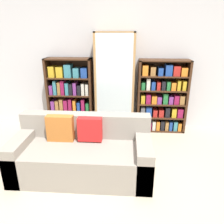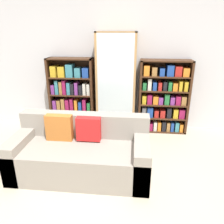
{
  "view_description": "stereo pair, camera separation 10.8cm",
  "coord_description": "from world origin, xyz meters",
  "px_view_note": "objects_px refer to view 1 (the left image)",
  "views": [
    {
      "loc": [
        0.42,
        -1.85,
        1.85
      ],
      "look_at": [
        0.2,
        1.39,
        0.63
      ],
      "focal_mm": 35.0,
      "sensor_mm": 36.0,
      "label": 1
    },
    {
      "loc": [
        0.53,
        -1.84,
        1.85
      ],
      "look_at": [
        0.2,
        1.39,
        0.63
      ],
      "focal_mm": 35.0,
      "sensor_mm": 36.0,
      "label": 2
    }
  ],
  "objects_px": {
    "couch": "(83,154)",
    "wine_bottle": "(145,131)",
    "display_cabinet": "(115,84)",
    "bookshelf_right": "(162,98)",
    "bookshelf_left": "(70,97)"
  },
  "relations": [
    {
      "from": "couch",
      "to": "wine_bottle",
      "type": "distance_m",
      "value": 1.43
    },
    {
      "from": "display_cabinet",
      "to": "bookshelf_right",
      "type": "bearing_deg",
      "value": 1.1
    },
    {
      "from": "bookshelf_right",
      "to": "wine_bottle",
      "type": "xyz_separation_m",
      "value": [
        -0.32,
        -0.39,
        -0.51
      ]
    },
    {
      "from": "bookshelf_left",
      "to": "wine_bottle",
      "type": "relative_size",
      "value": 3.98
    },
    {
      "from": "bookshelf_left",
      "to": "display_cabinet",
      "type": "relative_size",
      "value": 0.75
    },
    {
      "from": "couch",
      "to": "bookshelf_left",
      "type": "bearing_deg",
      "value": 109.28
    },
    {
      "from": "bookshelf_left",
      "to": "display_cabinet",
      "type": "bearing_deg",
      "value": -1.12
    },
    {
      "from": "bookshelf_right",
      "to": "bookshelf_left",
      "type": "bearing_deg",
      "value": -179.99
    },
    {
      "from": "bookshelf_right",
      "to": "couch",
      "type": "bearing_deg",
      "value": -130.03
    },
    {
      "from": "couch",
      "to": "display_cabinet",
      "type": "relative_size",
      "value": 0.99
    },
    {
      "from": "couch",
      "to": "display_cabinet",
      "type": "distance_m",
      "value": 1.63
    },
    {
      "from": "couch",
      "to": "bookshelf_right",
      "type": "bearing_deg",
      "value": 49.97
    },
    {
      "from": "display_cabinet",
      "to": "bookshelf_right",
      "type": "distance_m",
      "value": 0.93
    },
    {
      "from": "couch",
      "to": "display_cabinet",
      "type": "xyz_separation_m",
      "value": [
        0.35,
        1.46,
        0.63
      ]
    },
    {
      "from": "couch",
      "to": "wine_bottle",
      "type": "xyz_separation_m",
      "value": [
        0.92,
        1.08,
        -0.14
      ]
    }
  ]
}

